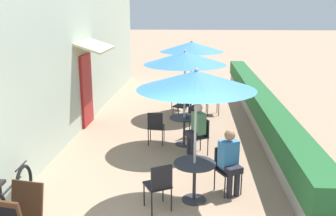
{
  "coord_description": "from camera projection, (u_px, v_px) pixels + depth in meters",
  "views": [
    {
      "loc": [
        0.8,
        -4.03,
        3.36
      ],
      "look_at": [
        0.15,
        4.87,
        1.0
      ],
      "focal_mm": 40.0,
      "sensor_mm": 36.0,
      "label": 1
    }
  ],
  "objects": [
    {
      "name": "cafe_chair_near_right",
      "position": [
        226.0,
        166.0,
        7.02
      ],
      "size": [
        0.54,
        0.54,
        0.87
      ],
      "rotation": [
        0.0,
        0.0,
        9.92
      ],
      "color": "black",
      "rests_on": "ground_plane"
    },
    {
      "name": "cafe_chair_mid_back",
      "position": [
        197.0,
        118.0,
        10.07
      ],
      "size": [
        0.55,
        0.55,
        0.87
      ],
      "rotation": [
        0.0,
        0.0,
        10.44
      ],
      "color": "black",
      "rests_on": "ground_plane"
    },
    {
      "name": "patio_table_near",
      "position": [
        194.0,
        174.0,
        6.67
      ],
      "size": [
        0.75,
        0.75,
        0.73
      ],
      "color": "#28282D",
      "rests_on": "ground_plane"
    },
    {
      "name": "cafe_chair_far_right",
      "position": [
        212.0,
        99.0,
        12.28
      ],
      "size": [
        0.44,
        0.44,
        0.87
      ],
      "rotation": [
        0.0,
        0.0,
        9.52
      ],
      "color": "black",
      "rests_on": "ground_plane"
    },
    {
      "name": "patio_umbrella_mid",
      "position": [
        185.0,
        58.0,
        9.03
      ],
      "size": [
        2.02,
        2.02,
        2.42
      ],
      "color": "#B7B7BC",
      "rests_on": "ground_plane"
    },
    {
      "name": "seated_patron_near_right",
      "position": [
        230.0,
        159.0,
        6.88
      ],
      "size": [
        0.47,
        0.5,
        1.25
      ],
      "rotation": [
        0.0,
        0.0,
        9.92
      ],
      "color": "#23232D",
      "rests_on": "ground_plane"
    },
    {
      "name": "cafe_chair_mid_left",
      "position": [
        156.0,
        125.0,
        9.46
      ],
      "size": [
        0.41,
        0.41,
        0.87
      ],
      "rotation": [
        0.0,
        0.0,
        6.25
      ],
      "color": "black",
      "rests_on": "ground_plane"
    },
    {
      "name": "cafe_chair_far_left",
      "position": [
        183.0,
        104.0,
        11.55
      ],
      "size": [
        0.53,
        0.53,
        0.87
      ],
      "rotation": [
        0.0,
        0.0,
        7.43
      ],
      "color": "black",
      "rests_on": "ground_plane"
    },
    {
      "name": "coffee_cup_far",
      "position": [
        190.0,
        92.0,
        12.01
      ],
      "size": [
        0.07,
        0.07,
        0.09
      ],
      "color": "#232328",
      "rests_on": "patio_table_far"
    },
    {
      "name": "patio_table_far",
      "position": [
        191.0,
        99.0,
        12.19
      ],
      "size": [
        0.75,
        0.75,
        0.73
      ],
      "color": "#28282D",
      "rests_on": "ground_plane"
    },
    {
      "name": "patio_umbrella_far",
      "position": [
        192.0,
        47.0,
        11.76
      ],
      "size": [
        2.02,
        2.02,
        2.42
      ],
      "color": "#B7B7BC",
      "rests_on": "ground_plane"
    },
    {
      "name": "patio_umbrella_near",
      "position": [
        196.0,
        80.0,
        6.23
      ],
      "size": [
        2.02,
        2.02,
        2.42
      ],
      "color": "#B7B7BC",
      "rests_on": "ground_plane"
    },
    {
      "name": "patio_table_mid",
      "position": [
        184.0,
        125.0,
        9.47
      ],
      "size": [
        0.75,
        0.75,
        0.73
      ],
      "color": "#28282D",
      "rests_on": "ground_plane"
    },
    {
      "name": "cafe_facade_wall",
      "position": [
        85.0,
        52.0,
        11.36
      ],
      "size": [
        0.98,
        14.61,
        4.2
      ],
      "color": "#B2C1AD",
      "rests_on": "ground_plane"
    },
    {
      "name": "seated_patron_mid_right",
      "position": [
        197.0,
        127.0,
        8.78
      ],
      "size": [
        0.5,
        0.47,
        1.25
      ],
      "rotation": [
        0.0,
        0.0,
        8.35
      ],
      "color": "#23232D",
      "rests_on": "ground_plane"
    },
    {
      "name": "cafe_chair_far_back",
      "position": [
        177.0,
        95.0,
        12.75
      ],
      "size": [
        0.56,
        0.56,
        0.87
      ],
      "rotation": [
        0.0,
        0.0,
        11.61
      ],
      "color": "black",
      "rests_on": "ground_plane"
    },
    {
      "name": "cafe_chair_near_left",
      "position": [
        159.0,
        183.0,
        6.32
      ],
      "size": [
        0.54,
        0.54,
        0.87
      ],
      "rotation": [
        0.0,
        0.0,
        6.78
      ],
      "color": "black",
      "rests_on": "ground_plane"
    },
    {
      "name": "coffee_cup_mid",
      "position": [
        187.0,
        117.0,
        9.24
      ],
      "size": [
        0.07,
        0.07,
        0.09
      ],
      "color": "#232328",
      "rests_on": "patio_table_mid"
    },
    {
      "name": "planter_hedge",
      "position": [
        258.0,
        105.0,
        11.42
      ],
      "size": [
        0.6,
        13.61,
        1.01
      ],
      "color": "gray",
      "rests_on": "ground_plane"
    },
    {
      "name": "cafe_chair_mid_right",
      "position": [
        201.0,
        133.0,
        8.86
      ],
      "size": [
        0.54,
        0.54,
        0.87
      ],
      "rotation": [
        0.0,
        0.0,
        8.35
      ],
      "color": "black",
      "rests_on": "ground_plane"
    },
    {
      "name": "bicycle_leaning",
      "position": [
        11.0,
        197.0,
        6.17
      ],
      "size": [
        0.14,
        1.75,
        0.77
      ],
      "rotation": [
        0.0,
        0.0,
        0.05
      ],
      "color": "black",
      "rests_on": "ground_plane"
    }
  ]
}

